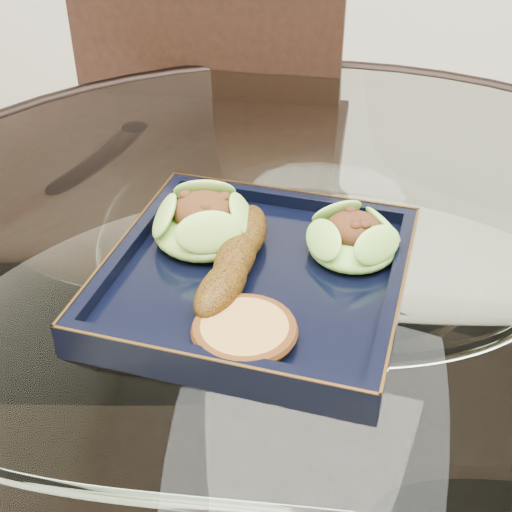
# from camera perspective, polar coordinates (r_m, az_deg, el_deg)

# --- Properties ---
(dining_table) EXTENTS (1.13, 1.13, 0.77)m
(dining_table) POSITION_cam_1_polar(r_m,az_deg,el_deg) (0.82, 4.61, -9.97)
(dining_table) COLOR white
(dining_table) RESTS_ON ground
(dining_chair) EXTENTS (0.46, 0.46, 1.06)m
(dining_chair) POSITION_cam_1_polar(r_m,az_deg,el_deg) (1.16, -5.15, 4.75)
(dining_chair) COLOR black
(dining_chair) RESTS_ON ground
(navy_plate) EXTENTS (0.30, 0.30, 0.02)m
(navy_plate) POSITION_cam_1_polar(r_m,az_deg,el_deg) (0.67, 0.00, -2.09)
(navy_plate) COLOR black
(navy_plate) RESTS_ON dining_table
(lettuce_wrap_left) EXTENTS (0.11, 0.11, 0.04)m
(lettuce_wrap_left) POSITION_cam_1_polar(r_m,az_deg,el_deg) (0.70, -4.19, 2.47)
(lettuce_wrap_left) COLOR #5A9B2D
(lettuce_wrap_left) RESTS_ON navy_plate
(lettuce_wrap_right) EXTENTS (0.10, 0.10, 0.03)m
(lettuce_wrap_right) POSITION_cam_1_polar(r_m,az_deg,el_deg) (0.68, 7.74, 1.21)
(lettuce_wrap_right) COLOR #5AAA31
(lettuce_wrap_right) RESTS_ON navy_plate
(roasted_plantain) EXTENTS (0.05, 0.17, 0.03)m
(roasted_plantain) POSITION_cam_1_polar(r_m,az_deg,el_deg) (0.66, -1.66, -0.16)
(roasted_plantain) COLOR #5B3709
(roasted_plantain) RESTS_ON navy_plate
(crumb_patty) EXTENTS (0.10, 0.10, 0.01)m
(crumb_patty) POSITION_cam_1_polar(r_m,az_deg,el_deg) (0.59, -0.92, -6.08)
(crumb_patty) COLOR #C48941
(crumb_patty) RESTS_ON navy_plate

